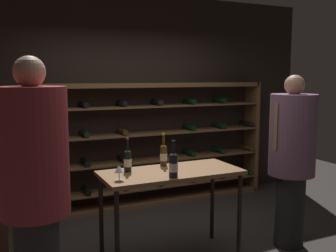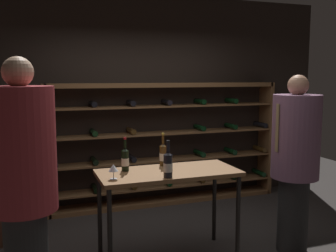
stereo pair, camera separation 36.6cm
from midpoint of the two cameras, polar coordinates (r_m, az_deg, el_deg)
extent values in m
plane|color=#383330|center=(4.34, -0.37, -17.85)|extent=(9.61, 9.61, 0.00)
cube|color=black|center=(5.63, -8.00, 3.70)|extent=(5.91, 0.10, 2.99)
cube|color=brown|center=(5.27, -20.64, -3.77)|extent=(0.06, 0.32, 1.75)
cube|color=brown|center=(6.42, 10.53, -1.51)|extent=(0.06, 0.32, 1.75)
cube|color=brown|center=(5.55, -3.54, 6.00)|extent=(3.33, 0.32, 0.06)
cube|color=brown|center=(5.84, -3.41, -10.81)|extent=(3.33, 0.32, 0.06)
cube|color=brown|center=(5.77, -3.42, -8.66)|extent=(3.25, 0.32, 0.02)
cylinder|color=black|center=(5.48, -13.79, -9.13)|extent=(0.08, 0.30, 0.08)
cylinder|color=#4C3314|center=(5.59, -8.47, -8.65)|extent=(0.08, 0.30, 0.08)
cylinder|color=black|center=(5.76, -3.43, -8.13)|extent=(0.08, 0.30, 0.08)
cylinder|color=#4C3314|center=(5.96, 1.29, -7.58)|extent=(0.08, 0.30, 0.08)
cylinder|color=black|center=(6.20, 5.67, -7.02)|extent=(0.08, 0.30, 0.08)
cylinder|color=black|center=(6.47, 9.69, -6.48)|extent=(0.08, 0.30, 0.08)
cube|color=brown|center=(5.68, -3.45, -4.89)|extent=(3.25, 0.32, 0.02)
cylinder|color=black|center=(5.31, -19.47, -5.54)|extent=(0.08, 0.30, 0.08)
cylinder|color=black|center=(5.38, -13.91, -5.18)|extent=(0.08, 0.30, 0.08)
cylinder|color=black|center=(5.50, -8.55, -4.77)|extent=(0.08, 0.30, 0.08)
cylinder|color=black|center=(5.87, 1.31, -3.93)|extent=(0.08, 0.30, 0.08)
cylinder|color=black|center=(6.11, 5.71, -3.51)|extent=(0.08, 0.30, 0.08)
cylinder|color=#4C3314|center=(6.39, 9.76, -3.10)|extent=(0.08, 0.30, 0.08)
cube|color=brown|center=(5.61, -3.48, -1.02)|extent=(3.25, 0.32, 0.02)
cylinder|color=black|center=(5.24, -19.65, -1.41)|extent=(0.08, 0.30, 0.08)
cylinder|color=black|center=(5.31, -14.04, -1.09)|extent=(0.08, 0.30, 0.08)
cylinder|color=#4C3314|center=(5.43, -8.63, -0.78)|extent=(0.08, 0.30, 0.08)
cylinder|color=black|center=(5.81, 1.32, -0.18)|extent=(0.08, 0.30, 0.08)
cylinder|color=black|center=(6.05, 5.76, 0.09)|extent=(0.08, 0.30, 0.08)
cylinder|color=black|center=(6.33, 9.84, 0.34)|extent=(0.08, 0.30, 0.08)
cube|color=brown|center=(5.56, -3.52, 2.92)|extent=(3.25, 0.32, 0.02)
cylinder|color=black|center=(5.27, -14.17, 3.07)|extent=(0.08, 0.30, 0.08)
cylinder|color=black|center=(5.39, -8.70, 3.30)|extent=(0.08, 0.30, 0.08)
cylinder|color=black|center=(5.56, -3.52, 3.49)|extent=(0.08, 0.30, 0.08)
cylinder|color=black|center=(5.77, 1.33, 3.64)|extent=(0.08, 0.30, 0.08)
cylinder|color=black|center=(6.02, 5.81, 3.75)|extent=(0.08, 0.30, 0.08)
cube|color=brown|center=(3.88, -2.30, -6.87)|extent=(1.39, 0.63, 0.04)
cylinder|color=black|center=(3.59, -10.47, -15.88)|extent=(0.04, 0.04, 0.88)
cylinder|color=black|center=(4.07, 7.83, -12.97)|extent=(0.04, 0.04, 0.88)
cylinder|color=black|center=(4.07, -12.37, -13.08)|extent=(0.04, 0.04, 0.88)
cylinder|color=black|center=(4.50, 4.14, -10.92)|extent=(0.04, 0.04, 0.88)
cylinder|color=black|center=(4.47, 15.08, -11.84)|extent=(0.32, 0.32, 0.80)
cylinder|color=#7A516B|center=(4.27, 15.45, -1.27)|extent=(0.49, 0.49, 0.86)
sphere|color=#AD7A5B|center=(4.23, 15.70, 5.79)|extent=(0.21, 0.21, 0.21)
cube|color=olive|center=(4.09, 13.04, -0.11)|extent=(0.01, 0.05, 0.48)
cylinder|color=#9E2D33|center=(2.99, -22.51, -3.51)|extent=(0.50, 0.50, 0.92)
sphere|color=tan|center=(2.94, -23.05, 7.31)|extent=(0.22, 0.22, 0.22)
cylinder|color=black|center=(3.85, -8.66, -5.20)|extent=(0.07, 0.07, 0.20)
cone|color=black|center=(3.83, -8.69, -3.55)|extent=(0.07, 0.07, 0.03)
cylinder|color=black|center=(3.82, -8.70, -2.72)|extent=(0.03, 0.03, 0.09)
cylinder|color=maroon|center=(3.81, -8.72, -1.91)|extent=(0.03, 0.03, 0.02)
cylinder|color=silver|center=(3.85, -8.65, -5.35)|extent=(0.08, 0.08, 0.08)
cylinder|color=black|center=(3.60, -2.14, -5.91)|extent=(0.08, 0.08, 0.21)
cone|color=black|center=(3.57, -2.15, -4.06)|extent=(0.08, 0.08, 0.03)
cylinder|color=black|center=(3.56, -2.15, -3.17)|extent=(0.03, 0.03, 0.09)
cylinder|color=black|center=(3.55, -2.16, -2.31)|extent=(0.03, 0.03, 0.02)
cylinder|color=silver|center=(3.60, -2.14, -6.08)|extent=(0.09, 0.09, 0.08)
cylinder|color=#4C3314|center=(4.07, -3.24, -4.42)|extent=(0.07, 0.07, 0.21)
cone|color=#4C3314|center=(4.04, -3.25, -2.83)|extent=(0.07, 0.07, 0.03)
cylinder|color=#4C3314|center=(4.03, -3.26, -2.01)|extent=(0.03, 0.03, 0.09)
cylinder|color=#B7932D|center=(4.03, -3.26, -1.21)|extent=(0.03, 0.03, 0.02)
cylinder|color=silver|center=(4.07, -3.24, -4.57)|extent=(0.07, 0.07, 0.08)
cylinder|color=silver|center=(3.57, -10.10, -7.83)|extent=(0.07, 0.07, 0.00)
cylinder|color=silver|center=(3.56, -10.11, -7.25)|extent=(0.01, 0.01, 0.07)
cone|color=silver|center=(3.55, -10.14, -6.20)|extent=(0.09, 0.09, 0.06)
cylinder|color=#590A14|center=(3.55, -10.13, -6.42)|extent=(0.05, 0.05, 0.02)
camera|label=1|loc=(0.18, -92.57, -0.33)|focal=41.69mm
camera|label=2|loc=(0.18, 87.43, 0.33)|focal=41.69mm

